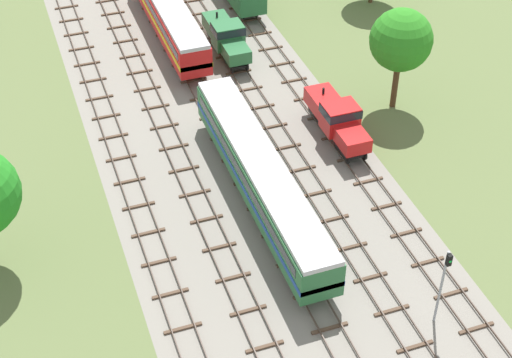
{
  "coord_description": "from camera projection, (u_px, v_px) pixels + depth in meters",
  "views": [
    {
      "loc": [
        -14.64,
        -8.22,
        37.24
      ],
      "look_at": [
        0.0,
        32.91,
        1.5
      ],
      "focal_mm": 54.74,
      "sensor_mm": 36.0,
      "label": 1
    }
  ],
  "objects": [
    {
      "name": "track_centre_right",
      "position": [
        255.0,
        26.0,
        77.03
      ],
      "size": [
        2.4,
        126.0,
        0.29
      ],
      "color": "#47382D",
      "rests_on": "ground"
    },
    {
      "name": "ballast_bed",
      "position": [
        175.0,
        47.0,
        74.2
      ],
      "size": [
        20.89,
        176.0,
        0.01
      ],
      "primitive_type": "cube",
      "color": "gray",
      "rests_on": "ground"
    },
    {
      "name": "track_centre_left",
      "position": [
        172.0,
        40.0,
        74.84
      ],
      "size": [
        2.4,
        126.0,
        0.29
      ],
      "color": "#47382D",
      "rests_on": "ground"
    },
    {
      "name": "track_centre",
      "position": [
        214.0,
        33.0,
        75.93
      ],
      "size": [
        2.4,
        126.0,
        0.29
      ],
      "color": "#47382D",
      "rests_on": "ground"
    },
    {
      "name": "shunter_loco_centre_mid",
      "position": [
        227.0,
        36.0,
        71.72
      ],
      "size": [
        2.74,
        8.46,
        3.1
      ],
      "color": "#286638",
      "rests_on": "ground"
    },
    {
      "name": "track_far_left",
      "position": [
        84.0,
        55.0,
        72.65
      ],
      "size": [
        2.4,
        126.0,
        0.29
      ],
      "color": "#47382D",
      "rests_on": "ground"
    },
    {
      "name": "signal_post_nearest",
      "position": [
        443.0,
        279.0,
        45.7
      ],
      "size": [
        0.28,
        0.47,
        5.94
      ],
      "color": "gray",
      "rests_on": "ground"
    },
    {
      "name": "lineside_tree_0",
      "position": [
        401.0,
        40.0,
        62.43
      ],
      "size": [
        5.13,
        5.13,
        8.89
      ],
      "color": "#4C331E",
      "rests_on": "ground"
    },
    {
      "name": "passenger_coach_centre_left_nearest",
      "position": [
        261.0,
        176.0,
        54.92
      ],
      "size": [
        2.96,
        22.0,
        3.8
      ],
      "color": "#286638",
      "rests_on": "ground"
    },
    {
      "name": "shunter_loco_centre_right_near",
      "position": [
        337.0,
        117.0,
        61.56
      ],
      "size": [
        2.74,
        8.46,
        3.1
      ],
      "color": "red",
      "rests_on": "ground"
    },
    {
      "name": "track_left",
      "position": [
        129.0,
        48.0,
        73.74
      ],
      "size": [
        2.4,
        126.0,
        0.29
      ],
      "color": "#47382D",
      "rests_on": "ground"
    },
    {
      "name": "diesel_railcar_centre_left_midfar",
      "position": [
        167.0,
        12.0,
        74.09
      ],
      "size": [
        2.96,
        20.5,
        3.8
      ],
      "color": "red",
      "rests_on": "ground"
    },
    {
      "name": "ground_plane",
      "position": [
        175.0,
        47.0,
        74.2
      ],
      "size": [
        480.0,
        480.0,
        0.0
      ],
      "primitive_type": "plane",
      "color": "#5B6B3D"
    }
  ]
}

